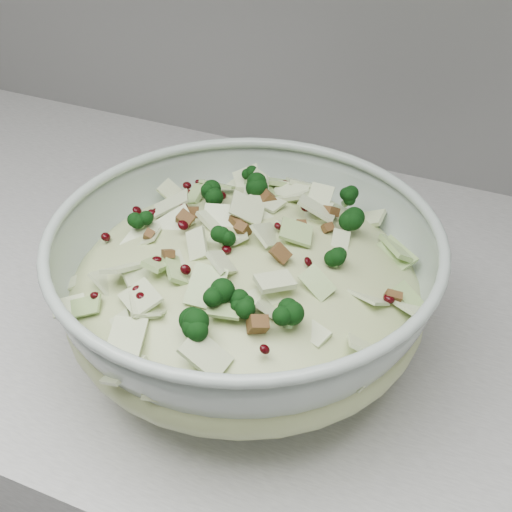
# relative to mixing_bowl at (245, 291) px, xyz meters

# --- Properties ---
(mixing_bowl) EXTENTS (0.42, 0.42, 0.13)m
(mixing_bowl) POSITION_rel_mixing_bowl_xyz_m (0.00, 0.00, 0.00)
(mixing_bowl) COLOR #A2B2A7
(mixing_bowl) RESTS_ON counter
(salad) EXTENTS (0.42, 0.42, 0.13)m
(salad) POSITION_rel_mixing_bowl_xyz_m (0.00, 0.00, 0.02)
(salad) COLOR #C1C989
(salad) RESTS_ON mixing_bowl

